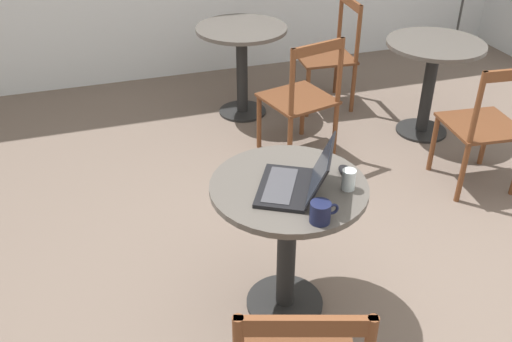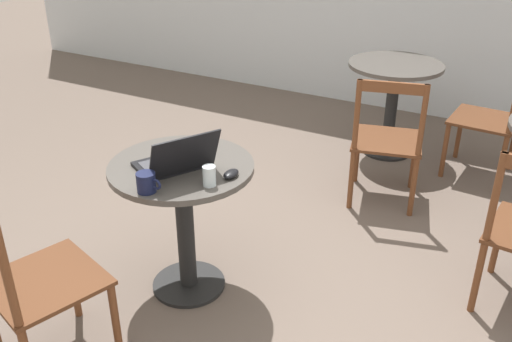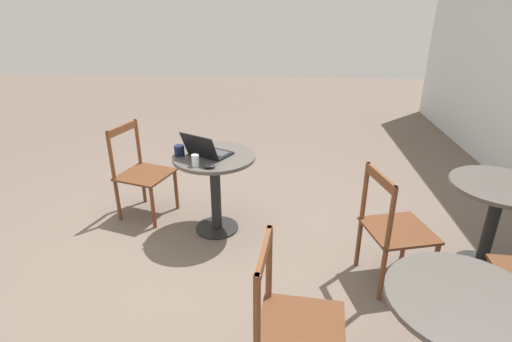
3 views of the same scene
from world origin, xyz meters
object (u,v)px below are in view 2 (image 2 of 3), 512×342
(chair_near_front, at_px, (34,283))
(mouse, at_px, (231,174))
(chair_far_front, at_px, (387,141))
(cafe_table_far, at_px, (393,87))
(chair_far_right, at_px, (492,119))
(laptop, at_px, (176,161))
(mug, at_px, (147,183))
(cafe_table_near, at_px, (183,198))
(drinking_glass, at_px, (209,176))

(chair_near_front, distance_m, mouse, 0.99)
(mouse, bearing_deg, chair_far_front, 75.81)
(cafe_table_far, xyz_separation_m, mouse, (-0.15, -2.22, 0.21))
(chair_far_front, bearing_deg, chair_near_front, -112.16)
(chair_near_front, xyz_separation_m, chair_far_right, (1.44, 2.93, 0.00))
(chair_far_right, bearing_deg, mouse, -112.78)
(laptop, bearing_deg, mug, -86.76)
(mouse, xyz_separation_m, mug, (-0.26, -0.30, 0.03))
(chair_far_right, bearing_deg, mug, -115.33)
(cafe_table_near, distance_m, chair_near_front, 0.81)
(cafe_table_far, height_order, mug, mug)
(cafe_table_far, height_order, chair_near_front, chair_near_front)
(laptop, xyz_separation_m, drinking_glass, (0.23, -0.06, 0.00))
(chair_near_front, relative_size, chair_far_front, 1.00)
(cafe_table_far, bearing_deg, cafe_table_near, -101.16)
(chair_near_front, distance_m, laptop, 0.83)
(cafe_table_far, height_order, laptop, laptop)
(chair_far_right, distance_m, laptop, 2.54)
(chair_far_front, xyz_separation_m, mouse, (-0.36, -1.41, 0.31))
(cafe_table_near, xyz_separation_m, mug, (0.03, -0.30, 0.24))
(chair_far_right, bearing_deg, cafe_table_near, -118.82)
(cafe_table_far, xyz_separation_m, chair_far_front, (0.20, -0.81, -0.10))
(cafe_table_near, distance_m, mug, 0.38)
(chair_far_front, bearing_deg, drinking_glass, -104.72)
(cafe_table_near, height_order, cafe_table_far, same)
(cafe_table_near, xyz_separation_m, laptop, (0.01, -0.05, 0.24))
(laptop, bearing_deg, cafe_table_far, 79.38)
(chair_near_front, height_order, drinking_glass, chair_near_front)
(laptop, relative_size, mug, 3.61)
(chair_far_front, xyz_separation_m, chair_far_right, (0.55, 0.75, 0.00))
(chair_far_right, distance_m, mug, 2.75)
(cafe_table_near, distance_m, chair_far_right, 2.48)
(cafe_table_far, xyz_separation_m, chair_near_front, (-0.69, -2.99, -0.10))
(cafe_table_far, distance_m, chair_near_front, 3.07)
(cafe_table_near, height_order, laptop, laptop)
(cafe_table_far, bearing_deg, mouse, -93.99)
(cafe_table_near, xyz_separation_m, drinking_glass, (0.24, -0.11, 0.24))
(chair_far_right, bearing_deg, laptop, -117.99)
(cafe_table_near, bearing_deg, mug, -85.08)
(cafe_table_far, bearing_deg, laptop, -100.62)
(chair_near_front, relative_size, mug, 7.25)
(chair_far_front, height_order, chair_far_right, same)
(chair_far_front, height_order, laptop, laptop)
(cafe_table_far, xyz_separation_m, mug, (-0.41, -2.52, 0.24))
(cafe_table_far, height_order, mouse, mouse)
(cafe_table_near, height_order, mouse, mouse)
(cafe_table_far, relative_size, chair_near_front, 0.82)
(cafe_table_near, relative_size, laptop, 1.65)
(chair_near_front, relative_size, mouse, 9.08)
(mug, bearing_deg, chair_far_right, 64.67)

